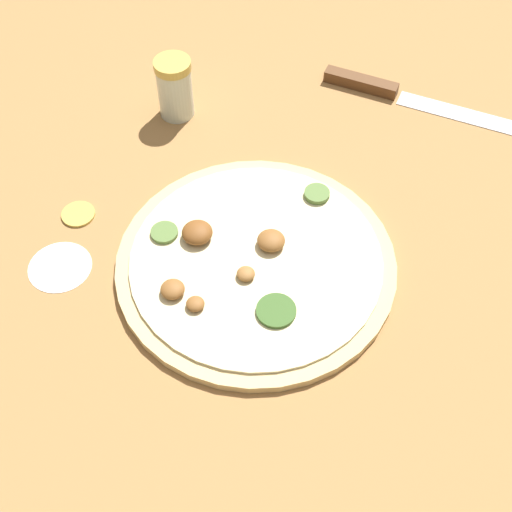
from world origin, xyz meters
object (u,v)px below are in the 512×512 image
(loose_cap, at_px, (78,213))
(pizza, at_px, (255,263))
(spice_jar, at_px, (175,88))
(knife, at_px, (393,92))

(loose_cap, bearing_deg, pizza, 5.12)
(spice_jar, relative_size, loose_cap, 2.11)
(spice_jar, bearing_deg, loose_cap, -95.32)
(pizza, height_order, loose_cap, pizza)
(knife, distance_m, loose_cap, 0.48)
(pizza, bearing_deg, knife, 82.09)
(pizza, bearing_deg, spice_jar, 137.08)
(knife, height_order, spice_jar, spice_jar)
(knife, distance_m, spice_jar, 0.32)
(pizza, relative_size, knife, 1.06)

